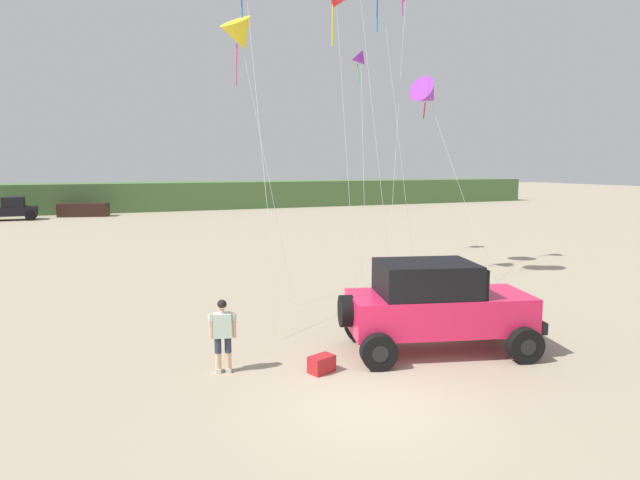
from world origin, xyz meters
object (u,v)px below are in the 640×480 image
(jeep, at_px, (436,304))
(cooler_box, at_px, (322,364))
(distant_sedan, at_px, (84,210))
(kite_blue_swept, at_px, (240,36))
(person_watching, at_px, (223,332))
(kite_green_box, at_px, (361,60))
(distant_pickup, at_px, (8,209))
(kite_purple_stunt, at_px, (428,95))
(kite_red_delta, at_px, (336,0))

(jeep, bearing_deg, cooler_box, -176.56)
(distant_sedan, height_order, kite_blue_swept, kite_blue_swept)
(person_watching, bearing_deg, kite_green_box, 52.49)
(distant_pickup, distance_m, kite_blue_swept, 36.29)
(cooler_box, bearing_deg, jeep, -15.74)
(distant_pickup, xyz_separation_m, kite_purple_stunt, (20.35, -31.83, 6.72))
(kite_purple_stunt, relative_size, kite_red_delta, 0.75)
(jeep, distance_m, distant_sedan, 43.87)
(jeep, relative_size, kite_blue_swept, 0.51)
(person_watching, distance_m, kite_blue_swept, 11.32)
(distant_pickup, relative_size, kite_green_box, 0.46)
(person_watching, distance_m, distant_pickup, 41.93)
(person_watching, bearing_deg, kite_blue_swept, 71.62)
(kite_blue_swept, xyz_separation_m, kite_green_box, (7.39, 5.37, 0.62))
(person_watching, height_order, kite_green_box, kite_green_box)
(kite_green_box, bearing_deg, distant_sedan, 114.04)
(person_watching, xyz_separation_m, kite_green_box, (9.89, 12.88, 8.71))
(distant_pickup, height_order, kite_purple_stunt, kite_purple_stunt)
(jeep, relative_size, distant_pickup, 1.08)
(jeep, distance_m, kite_purple_stunt, 13.19)
(kite_green_box, bearing_deg, jeep, -109.23)
(distant_pickup, xyz_separation_m, kite_blue_swept, (11.59, -33.43, 8.09))
(jeep, height_order, kite_blue_swept, kite_blue_swept)
(kite_green_box, bearing_deg, person_watching, -127.51)
(person_watching, distance_m, kite_red_delta, 14.12)
(cooler_box, relative_size, distant_sedan, 0.13)
(distant_pickup, bearing_deg, kite_blue_swept, -70.88)
(jeep, distance_m, person_watching, 5.21)
(distant_pickup, distance_m, kite_green_box, 34.98)
(person_watching, bearing_deg, cooler_box, -22.71)
(distant_pickup, height_order, kite_green_box, kite_green_box)
(distant_pickup, xyz_separation_m, distant_sedan, (5.82, 1.45, -0.34))
(kite_blue_swept, height_order, kite_green_box, kite_green_box)
(kite_purple_stunt, bearing_deg, person_watching, -141.03)
(person_watching, relative_size, kite_red_delta, 0.15)
(distant_sedan, height_order, kite_purple_stunt, kite_purple_stunt)
(kite_red_delta, bearing_deg, cooler_box, -116.08)
(person_watching, bearing_deg, distant_pickup, 102.53)
(cooler_box, xyz_separation_m, kite_purple_stunt, (9.23, 9.95, 7.46))
(jeep, bearing_deg, kite_red_delta, 82.33)
(distant_pickup, bearing_deg, kite_red_delta, -64.96)
(kite_red_delta, bearing_deg, distant_sedan, 105.57)
(jeep, xyz_separation_m, kite_green_box, (4.72, 13.54, 8.45))
(distant_pickup, bearing_deg, kite_green_box, -55.92)
(jeep, relative_size, kite_purple_stunt, 0.59)
(person_watching, distance_m, cooler_box, 2.32)
(distant_pickup, distance_m, kite_purple_stunt, 38.37)
(kite_purple_stunt, bearing_deg, distant_pickup, 122.59)
(distant_pickup, relative_size, distant_sedan, 1.10)
(cooler_box, xyz_separation_m, kite_green_box, (7.86, 13.73, 9.46))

